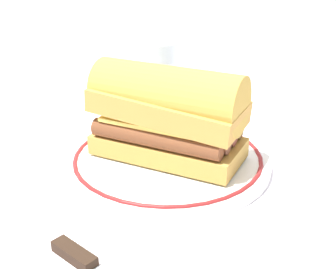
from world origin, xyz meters
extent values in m
plane|color=white|center=(0.00, 0.00, 0.00)|extent=(1.50, 1.50, 0.00)
cylinder|color=white|center=(0.02, 0.03, 0.01)|extent=(0.28, 0.28, 0.01)
torus|color=maroon|center=(0.02, 0.03, 0.01)|extent=(0.26, 0.26, 0.01)
cube|color=gold|center=(0.02, 0.03, 0.03)|extent=(0.22, 0.16, 0.03)
cylinder|color=brown|center=(0.01, 0.00, 0.05)|extent=(0.17, 0.09, 0.02)
cylinder|color=brown|center=(0.02, 0.02, 0.05)|extent=(0.17, 0.09, 0.02)
cylinder|color=brown|center=(0.03, 0.04, 0.05)|extent=(0.17, 0.09, 0.02)
cylinder|color=brown|center=(0.04, 0.07, 0.05)|extent=(0.17, 0.09, 0.02)
cube|color=#EFC64C|center=(0.02, 0.03, 0.07)|extent=(0.18, 0.14, 0.01)
cube|color=gold|center=(0.02, 0.03, 0.09)|extent=(0.22, 0.16, 0.04)
cylinder|color=gold|center=(0.02, 0.03, 0.10)|extent=(0.21, 0.15, 0.08)
cylinder|color=silver|center=(0.00, 0.25, 0.06)|extent=(0.07, 0.07, 0.12)
cylinder|color=gold|center=(0.00, 0.25, 0.02)|extent=(0.06, 0.06, 0.04)
cube|color=black|center=(-0.06, -0.17, 0.01)|extent=(0.05, 0.05, 0.01)
camera|label=1|loc=(0.04, -0.53, 0.30)|focal=49.30mm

